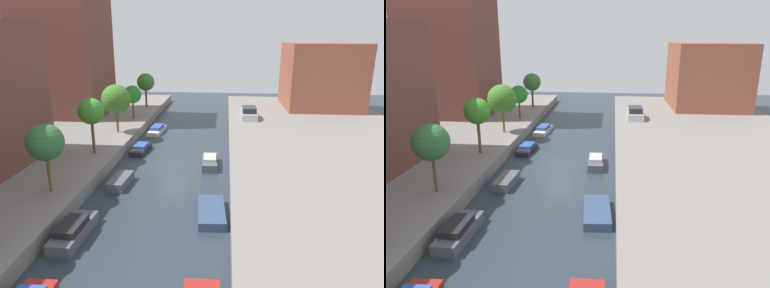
% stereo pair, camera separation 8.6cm
% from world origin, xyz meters
% --- Properties ---
extents(ground_plane, '(84.00, 84.00, 0.00)m').
position_xyz_m(ground_plane, '(0.00, 0.00, 0.00)').
color(ground_plane, '#28333D').
extents(quay_left, '(20.00, 64.00, 1.00)m').
position_xyz_m(quay_left, '(-15.00, 0.00, 0.50)').
color(quay_left, gray).
rests_on(quay_left, ground_plane).
extents(quay_right, '(20.00, 64.00, 1.00)m').
position_xyz_m(quay_right, '(15.00, 0.00, 0.50)').
color(quay_right, gray).
rests_on(quay_right, ground_plane).
extents(apartment_tower_far, '(10.00, 9.15, 20.50)m').
position_xyz_m(apartment_tower_far, '(-16.00, 15.56, 11.25)').
color(apartment_tower_far, brown).
rests_on(apartment_tower_far, quay_left).
extents(low_block_right, '(10.00, 11.31, 8.98)m').
position_xyz_m(low_block_right, '(18.00, 23.81, 5.49)').
color(low_block_right, brown).
rests_on(low_block_right, quay_right).
extents(street_tree_1, '(2.42, 2.42, 4.62)m').
position_xyz_m(street_tree_1, '(-6.94, -8.39, 4.40)').
color(street_tree_1, brown).
rests_on(street_tree_1, quay_left).
extents(street_tree_2, '(2.26, 2.26, 4.88)m').
position_xyz_m(street_tree_2, '(-6.94, -0.24, 4.71)').
color(street_tree_2, brown).
rests_on(street_tree_2, quay_left).
extents(street_tree_3, '(3.09, 3.09, 5.12)m').
position_xyz_m(street_tree_3, '(-6.94, 6.91, 4.57)').
color(street_tree_3, brown).
rests_on(street_tree_3, quay_left).
extents(street_tree_4, '(2.19, 2.19, 4.11)m').
position_xyz_m(street_tree_4, '(-6.94, 13.65, 3.99)').
color(street_tree_4, brown).
rests_on(street_tree_4, quay_left).
extents(street_tree_5, '(2.50, 2.50, 4.84)m').
position_xyz_m(street_tree_5, '(-6.94, 21.17, 4.56)').
color(street_tree_5, brown).
rests_on(street_tree_5, quay_left).
extents(parked_car, '(1.93, 4.72, 1.47)m').
position_xyz_m(parked_car, '(7.48, 15.13, 1.61)').
color(parked_car, '#B7B7BC').
rests_on(parked_car, quay_right).
extents(moored_boat_left_1, '(1.47, 4.12, 1.07)m').
position_xyz_m(moored_boat_left_1, '(-3.80, -12.28, 0.45)').
color(moored_boat_left_1, '#4C5156').
rests_on(moored_boat_left_1, ground_plane).
extents(moored_boat_left_2, '(1.40, 3.11, 0.68)m').
position_xyz_m(moored_boat_left_2, '(-3.28, -4.79, 0.34)').
color(moored_boat_left_2, '#4C5156').
rests_on(moored_boat_left_2, ground_plane).
extents(moored_boat_left_3, '(1.58, 3.45, 0.76)m').
position_xyz_m(moored_boat_left_3, '(-3.64, 3.42, 0.32)').
color(moored_boat_left_3, '#232328').
rests_on(moored_boat_left_3, ground_plane).
extents(moored_boat_left_4, '(1.65, 4.45, 0.81)m').
position_xyz_m(moored_boat_left_4, '(-3.42, 10.88, 0.34)').
color(moored_boat_left_4, beige).
rests_on(moored_boat_left_4, ground_plane).
extents(moored_boat_right_1, '(1.94, 4.06, 0.56)m').
position_xyz_m(moored_boat_right_1, '(3.82, -8.98, 0.28)').
color(moored_boat_right_1, '#33476B').
rests_on(moored_boat_right_1, ground_plane).
extents(moored_boat_right_2, '(1.39, 3.61, 0.90)m').
position_xyz_m(moored_boat_right_2, '(3.29, 0.05, 0.40)').
color(moored_boat_right_2, '#4C5156').
rests_on(moored_boat_right_2, ground_plane).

